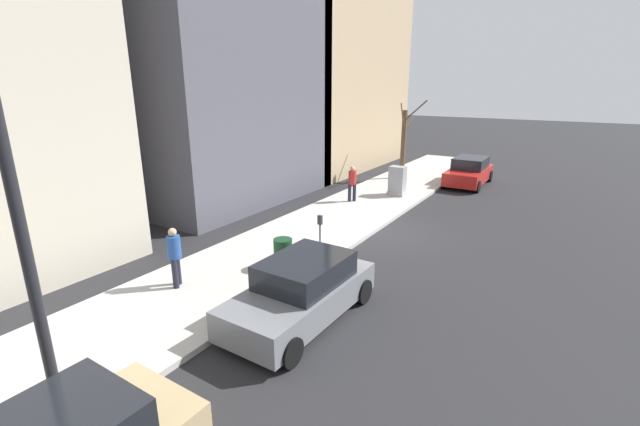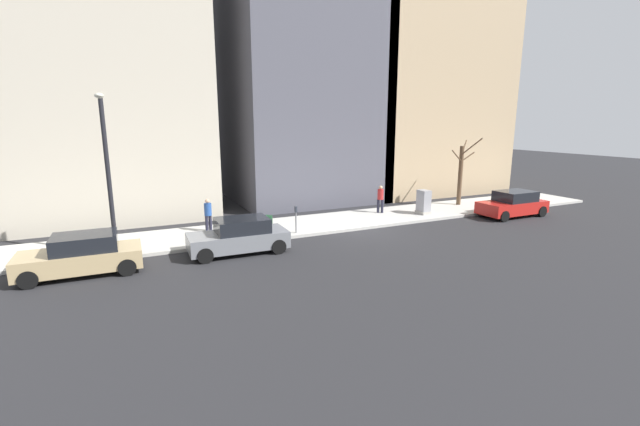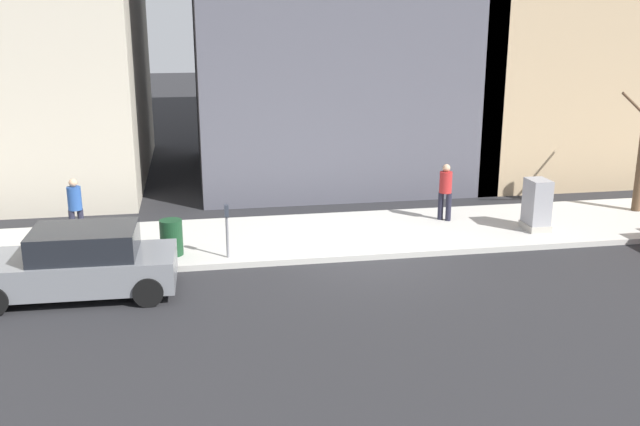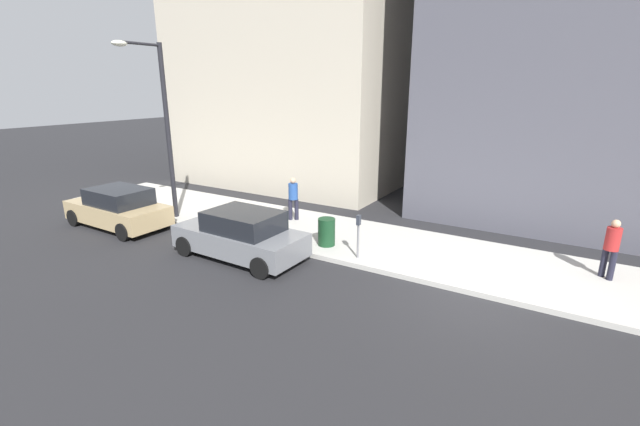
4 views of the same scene
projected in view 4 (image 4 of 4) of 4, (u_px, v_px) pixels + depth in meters
ground_plane at (473, 296)px, 10.92m from camera, size 120.00×120.00×0.00m
sidewalk at (488, 266)px, 12.54m from camera, size 4.00×36.00×0.15m
parked_car_grey at (241, 235)px, 13.20m from camera, size 2.01×4.24×1.52m
parked_car_tan at (118, 208)px, 16.09m from camera, size 1.99×4.23×1.52m
parking_meter at (358, 232)px, 12.76m from camera, size 0.14×0.10×1.35m
streetlamp at (161, 118)px, 15.78m from camera, size 1.97×0.32×6.50m
trash_bin at (327, 232)px, 13.91m from camera, size 0.56×0.56×0.90m
pedestrian_near_meter at (612, 246)px, 11.36m from camera, size 0.36×0.36×1.66m
pedestrian_midblock at (293, 196)px, 16.43m from camera, size 0.36×0.36×1.66m
office_tower_right at (314, 21)px, 23.69m from camera, size 11.78×11.78×17.25m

